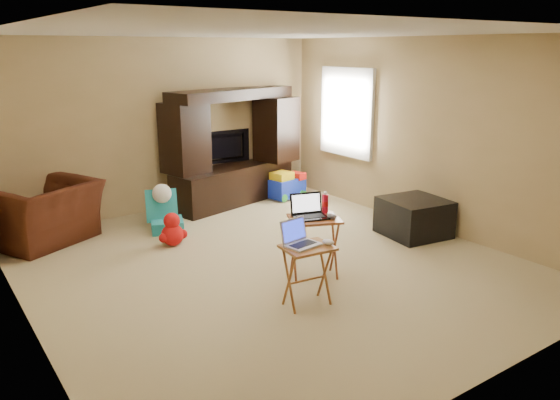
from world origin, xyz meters
TOP-DOWN VIEW (x-y plane):
  - floor at (0.00, 0.00)m, footprint 5.50×5.50m
  - ceiling at (0.00, 0.00)m, footprint 5.50×5.50m
  - wall_back at (0.00, 2.75)m, footprint 5.00×0.00m
  - wall_front at (0.00, -2.75)m, footprint 5.00×0.00m
  - wall_left at (-2.50, 0.00)m, footprint 0.00×5.50m
  - wall_right at (2.50, 0.00)m, footprint 0.00×5.50m
  - window_pane at (2.48, 1.55)m, footprint 0.00×1.20m
  - window_frame at (2.46, 1.55)m, footprint 0.06×1.14m
  - entertainment_center at (0.97, 2.45)m, footprint 2.22×1.05m
  - television at (0.97, 2.66)m, footprint 0.90×0.14m
  - recliner at (-1.89, 2.21)m, footprint 1.51×1.44m
  - child_rocker at (-0.47, 1.75)m, footprint 0.55×0.58m
  - plush_toy at (-0.63, 1.20)m, footprint 0.38×0.32m
  - push_toy at (1.81, 2.19)m, footprint 0.68×0.55m
  - ottoman at (2.10, -0.23)m, footprint 0.84×0.84m
  - tray_table_left at (-0.26, -1.02)m, footprint 0.49×0.41m
  - tray_table_right at (0.19, -0.55)m, footprint 0.62×0.57m
  - laptop_left at (-0.29, -0.99)m, footprint 0.34×0.30m
  - laptop_right at (0.15, -0.53)m, footprint 0.41×0.37m
  - mouse_left at (-0.08, -1.09)m, footprint 0.12×0.14m
  - mouse_right at (0.32, -0.67)m, footprint 0.11×0.15m
  - water_bottle at (0.39, -0.47)m, footprint 0.06×0.06m

SIDE VIEW (x-z plane):
  - floor at x=0.00m, z-range 0.00..0.00m
  - plush_toy at x=-0.63m, z-range 0.00..0.42m
  - push_toy at x=1.81m, z-range 0.00..0.45m
  - ottoman at x=2.10m, z-range 0.00..0.48m
  - child_rocker at x=-0.47m, z-range 0.00..0.55m
  - tray_table_left at x=-0.26m, z-range 0.00..0.59m
  - tray_table_right at x=0.19m, z-range 0.00..0.66m
  - recliner at x=-1.89m, z-range 0.00..0.76m
  - mouse_left at x=-0.08m, z-range 0.59..0.64m
  - mouse_right at x=0.32m, z-range 0.66..0.71m
  - laptop_left at x=-0.29m, z-range 0.59..0.83m
  - water_bottle at x=0.39m, z-range 0.66..0.86m
  - laptop_right at x=0.15m, z-range 0.66..0.90m
  - television at x=0.97m, z-range 0.59..1.10m
  - entertainment_center at x=0.97m, z-range 0.00..1.76m
  - wall_back at x=0.00m, z-range -1.25..3.75m
  - wall_front at x=0.00m, z-range -1.25..3.75m
  - wall_left at x=-2.50m, z-range -1.50..4.00m
  - wall_right at x=2.50m, z-range -1.50..4.00m
  - window_pane at x=2.48m, z-range 0.80..2.00m
  - window_frame at x=2.46m, z-range 0.73..2.07m
  - ceiling at x=0.00m, z-range 2.50..2.50m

